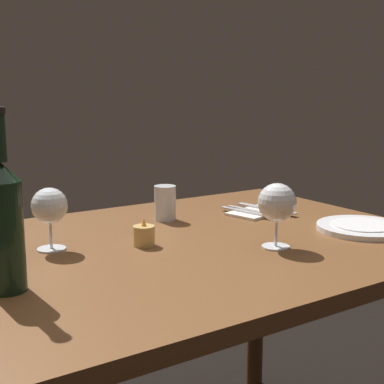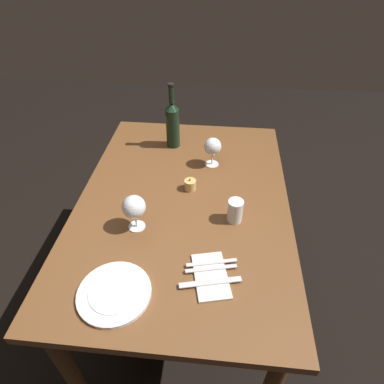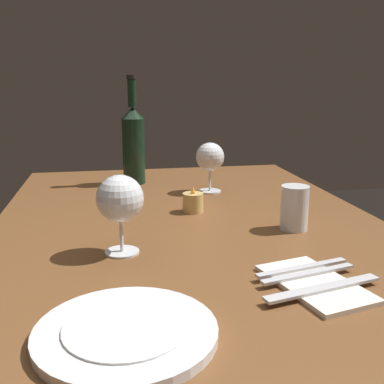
{
  "view_description": "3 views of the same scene",
  "coord_description": "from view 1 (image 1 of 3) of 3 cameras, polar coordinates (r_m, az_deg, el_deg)",
  "views": [
    {
      "loc": [
        -0.67,
        -1.09,
        1.11
      ],
      "look_at": [
        0.04,
        -0.01,
        0.86
      ],
      "focal_mm": 51.09,
      "sensor_mm": 36.0,
      "label": 1
    },
    {
      "loc": [
        1.03,
        0.14,
        1.68
      ],
      "look_at": [
        0.04,
        0.04,
        0.82
      ],
      "focal_mm": 30.45,
      "sensor_mm": 36.0,
      "label": 2
    },
    {
      "loc": [
        1.02,
        -0.18,
        1.07
      ],
      "look_at": [
        0.03,
        0.0,
        0.82
      ],
      "focal_mm": 43.07,
      "sensor_mm": 36.0,
      "label": 3
    }
  ],
  "objects": [
    {
      "name": "fork_outer",
      "position": [
        1.62,
        5.63,
        -2.05
      ],
      "size": [
        0.05,
        0.18,
        0.0
      ],
      "color": "silver",
      "rests_on": "folded_napkin"
    },
    {
      "name": "folded_napkin",
      "position": [
        1.65,
        6.98,
        -2.06
      ],
      "size": [
        0.21,
        0.15,
        0.01
      ],
      "color": "silver",
      "rests_on": "dining_table"
    },
    {
      "name": "fork_inner",
      "position": [
        1.63,
        6.31,
        -1.95
      ],
      "size": [
        0.05,
        0.18,
        0.0
      ],
      "color": "silver",
      "rests_on": "folded_napkin"
    },
    {
      "name": "dinner_plate",
      "position": [
        1.51,
        17.4,
        -3.54
      ],
      "size": [
        0.24,
        0.24,
        0.02
      ],
      "color": "white",
      "rests_on": "dining_table"
    },
    {
      "name": "dining_table",
      "position": [
        1.35,
        -1.71,
        -8.99
      ],
      "size": [
        1.3,
        0.9,
        0.74
      ],
      "color": "brown",
      "rests_on": "ground"
    },
    {
      "name": "wine_glass_left",
      "position": [
        1.29,
        -14.65,
        -1.51
      ],
      "size": [
        0.08,
        0.08,
        0.15
      ],
      "color": "white",
      "rests_on": "dining_table"
    },
    {
      "name": "wine_glass_right",
      "position": [
        1.28,
        8.86,
        -1.21
      ],
      "size": [
        0.09,
        0.09,
        0.15
      ],
      "color": "white",
      "rests_on": "dining_table"
    },
    {
      "name": "votive_candle",
      "position": [
        1.3,
        -5.03,
        -4.62
      ],
      "size": [
        0.05,
        0.05,
        0.07
      ],
      "color": "#DBB266",
      "rests_on": "dining_table"
    },
    {
      "name": "wine_bottle",
      "position": [
        1.04,
        -19.04,
        -3.06
      ],
      "size": [
        0.07,
        0.07,
        0.34
      ],
      "color": "black",
      "rests_on": "dining_table"
    },
    {
      "name": "water_tumbler",
      "position": [
        1.55,
        -2.82,
        -1.35
      ],
      "size": [
        0.06,
        0.06,
        0.1
      ],
      "color": "white",
      "rests_on": "dining_table"
    },
    {
      "name": "table_knife",
      "position": [
        1.67,
        7.77,
        -1.71
      ],
      "size": [
        0.07,
        0.21,
        0.0
      ],
      "color": "silver",
      "rests_on": "folded_napkin"
    }
  ]
}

